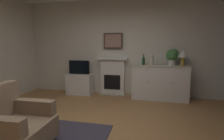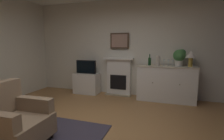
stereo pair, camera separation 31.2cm
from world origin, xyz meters
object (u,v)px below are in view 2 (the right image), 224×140
at_px(sideboard_cabinet, 166,83).
at_px(wine_glass_center, 168,61).
at_px(framed_picture, 120,41).
at_px(fireplace_unit, 119,76).
at_px(armchair, 13,121).
at_px(wine_glass_right, 173,61).
at_px(potted_plant_fern, 9,98).
at_px(table_lamp, 191,55).
at_px(potted_plant_small, 180,56).
at_px(tv_set, 86,67).
at_px(wine_glass_left, 164,61).
at_px(wine_bottle, 150,61).
at_px(tv_cabinet, 87,83).
at_px(vase_decorative, 158,60).

bearing_deg(sideboard_cabinet, wine_glass_center, 10.68).
relative_size(framed_picture, wine_glass_center, 3.33).
xyz_separation_m(fireplace_unit, armchair, (-0.74, -2.99, -0.17)).
relative_size(fireplace_unit, wine_glass_right, 6.67).
height_order(wine_glass_right, potted_plant_fern, wine_glass_right).
bearing_deg(table_lamp, potted_plant_small, 169.84).
bearing_deg(table_lamp, wine_glass_right, -175.68).
bearing_deg(tv_set, wine_glass_left, 0.72).
distance_m(wine_glass_right, tv_set, 2.46).
bearing_deg(wine_bottle, tv_cabinet, 179.66).
bearing_deg(fireplace_unit, tv_set, -169.23).
bearing_deg(armchair, wine_glass_center, 53.25).
xyz_separation_m(fireplace_unit, wine_glass_right, (1.48, -0.21, 0.50)).
bearing_deg(armchair, wine_glass_left, 54.84).
xyz_separation_m(wine_glass_center, vase_decorative, (-0.26, -0.06, 0.02)).
height_order(wine_glass_right, armchair, wine_glass_right).
bearing_deg(wine_glass_center, wine_glass_right, -18.91).
xyz_separation_m(wine_glass_center, tv_set, (-2.34, -0.02, -0.24)).
bearing_deg(sideboard_cabinet, armchair, -126.33).
xyz_separation_m(table_lamp, wine_glass_left, (-0.63, 0.02, -0.16)).
bearing_deg(potted_plant_small, tv_set, -178.82).
relative_size(table_lamp, wine_glass_right, 2.42).
relative_size(vase_decorative, potted_plant_fern, 0.65).
distance_m(potted_plant_small, armchair, 3.80).
bearing_deg(fireplace_unit, tv_cabinet, -170.55).
height_order(wine_bottle, tv_set, wine_bottle).
xyz_separation_m(wine_glass_left, tv_cabinet, (-2.23, -0.00, -0.75)).
height_order(wine_glass_left, armchair, wine_glass_left).
relative_size(sideboard_cabinet, vase_decorative, 5.29).
distance_m(fireplace_unit, framed_picture, 1.04).
relative_size(fireplace_unit, framed_picture, 2.00).
height_order(fireplace_unit, wine_glass_left, fireplace_unit).
xyz_separation_m(fireplace_unit, table_lamp, (1.88, -0.18, 0.66)).
bearing_deg(tv_set, framed_picture, 13.31).
height_order(fireplace_unit, tv_cabinet, fireplace_unit).
bearing_deg(tv_set, potted_plant_small, 1.18).
relative_size(table_lamp, wine_bottle, 1.38).
bearing_deg(wine_glass_left, framed_picture, 170.84).
relative_size(fireplace_unit, wine_glass_left, 6.67).
bearing_deg(vase_decorative, armchair, -123.80).
bearing_deg(vase_decorative, potted_plant_fern, -152.11).
relative_size(fireplace_unit, wine_glass_center, 6.67).
height_order(wine_glass_center, tv_cabinet, wine_glass_center).
xyz_separation_m(fireplace_unit, potted_plant_small, (1.63, -0.13, 0.64)).
xyz_separation_m(tv_set, armchair, (0.24, -2.80, -0.43)).
height_order(sideboard_cabinet, wine_bottle, wine_bottle).
bearing_deg(wine_bottle, wine_glass_right, -3.40).
relative_size(framed_picture, potted_plant_fern, 1.28).
height_order(fireplace_unit, wine_glass_right, fireplace_unit).
height_order(tv_cabinet, tv_set, tv_set).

